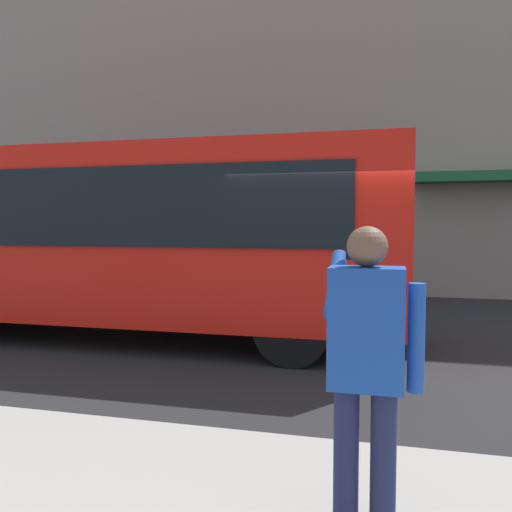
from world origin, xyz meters
TOP-DOWN VIEW (x-y plane):
  - ground_plane at (0.00, 0.00)m, footprint 60.00×60.00m
  - building_facade_far at (-0.02, -6.80)m, footprint 28.00×1.55m
  - red_bus at (3.42, -0.17)m, footprint 9.05×2.54m
  - pedestrian_photographer at (-0.71, 4.73)m, footprint 0.53×0.52m

SIDE VIEW (x-z plane):
  - ground_plane at x=0.00m, z-range 0.00..0.00m
  - pedestrian_photographer at x=-0.71m, z-range 0.29..1.99m
  - red_bus at x=3.42m, z-range 0.14..3.22m
  - building_facade_far at x=-0.02m, z-range -0.01..11.99m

